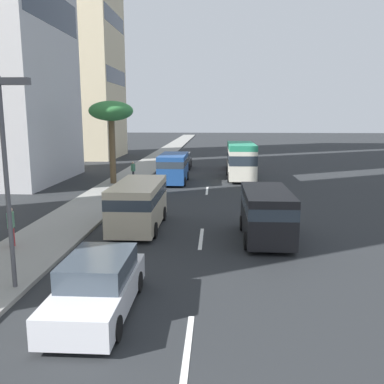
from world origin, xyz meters
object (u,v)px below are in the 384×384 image
street_lamp (9,160)px  minibus_lead (241,159)px  van_third (266,212)px  van_fourth (174,166)px  car_sixth (237,162)px  van_seventh (139,202)px  pedestrian_near_lamp (11,225)px  palm_tree (111,113)px  car_fifth (182,161)px  pedestrian_mid_block (133,170)px  car_second (98,286)px

street_lamp → minibus_lead: bearing=-19.0°
van_third → van_fourth: 16.40m
van_third → car_sixth: (24.62, 0.11, -0.53)m
van_third → car_sixth: size_ratio=1.12×
minibus_lead → van_fourth: 6.14m
van_seventh → pedestrian_near_lamp: (-3.60, 4.52, -0.25)m
van_third → palm_tree: palm_tree is taller
van_fourth → van_seventh: van_fourth is taller
minibus_lead → van_third: size_ratio=1.42×
car_fifth → car_sixth: bearing=88.4°
street_lamp → car_fifth: bearing=-4.7°
van_fourth → car_sixth: bearing=149.0°
car_sixth → street_lamp: 31.83m
van_fourth → car_fifth: bearing=-179.3°
van_third → car_fifth: 25.44m
pedestrian_near_lamp → car_fifth: bearing=154.9°
minibus_lead → palm_tree: 11.59m
palm_tree → pedestrian_mid_block: bearing=-39.1°
minibus_lead → car_fifth: minibus_lead is taller
car_fifth → pedestrian_near_lamp: (-26.84, 4.68, 0.28)m
minibus_lead → car_sixth: minibus_lead is taller
pedestrian_near_lamp → street_lamp: bearing=13.5°
car_sixth → street_lamp: street_lamp is taller
pedestrian_near_lamp → pedestrian_mid_block: (17.63, -1.45, -0.06)m
car_sixth → van_seventh: bearing=165.9°
palm_tree → street_lamp: 20.12m
car_fifth → car_second: bearing=0.5°
car_fifth → palm_tree: size_ratio=0.71×
car_second → van_fourth: 22.56m
van_third → pedestrian_near_lamp: (-2.06, 10.44, -0.22)m
van_third → minibus_lead: bearing=0.2°
minibus_lead → pedestrian_near_lamp: (-20.01, 10.37, -0.63)m
car_second → car_fifth: size_ratio=1.03×
pedestrian_mid_block → palm_tree: palm_tree is taller
palm_tree → van_third: bearing=-143.8°
car_second → palm_tree: size_ratio=0.73×
van_seventh → pedestrian_near_lamp: size_ratio=3.29×
car_second → van_fourth: (22.55, 0.19, 0.59)m
car_fifth → palm_tree: bearing=-22.7°
minibus_lead → car_second: size_ratio=1.46×
pedestrian_near_lamp → street_lamp: street_lamp is taller
van_seventh → car_sixth: bearing=165.9°
car_fifth → van_seventh: (-23.24, 0.16, 0.53)m
van_fourth → car_fifth: 9.40m
car_sixth → van_seventh: (-23.07, 5.81, 0.56)m
car_second → van_seventh: 8.72m
pedestrian_near_lamp → pedestrian_mid_block: pedestrian_near_lamp is taller
van_third → van_seventh: van_seventh is taller
car_second → car_sixth: size_ratio=1.09×
minibus_lead → car_second: minibus_lead is taller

